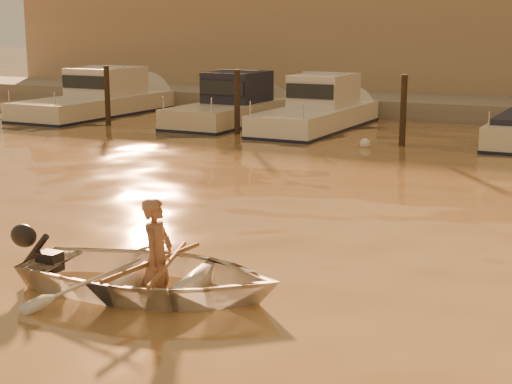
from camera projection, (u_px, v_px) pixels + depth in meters
The scene contains 17 objects.
ground_plane at pixel (109, 293), 10.10m from camera, with size 160.00×160.00×0.00m, color olive.
dinghy at pixel (151, 275), 10.05m from camera, with size 2.46×3.45×0.71m, color silver.
person at pixel (157, 258), 9.97m from camera, with size 0.57×0.37×1.55m, color #94674A.
outboard_motor at pixel (49, 261), 10.50m from camera, with size 0.90×0.40×0.70m, color black, non-canonical shape.
oar_port at pixel (168, 263), 9.94m from camera, with size 0.06×0.06×2.10m, color brown.
oar_starboard at pixel (154, 262), 10.00m from camera, with size 0.06×0.06×2.10m, color brown.
moored_boat_0 at pixel (96, 98), 29.54m from camera, with size 2.52×7.93×1.75m, color silver, non-canonical shape.
moored_boat_1 at pixel (230, 105), 27.00m from camera, with size 2.20×6.57×1.75m, color beige, non-canonical shape.
moored_boat_2 at pixel (316, 110), 25.57m from camera, with size 2.13×7.18×1.75m, color white, non-canonical shape.
piling_0 at pixel (107, 98), 26.58m from camera, with size 0.18×0.18×2.20m, color #2D2319.
piling_1 at pixel (237, 105), 24.37m from camera, with size 0.18×0.18×2.20m, color #2D2319.
piling_2 at pixel (403, 114), 22.04m from camera, with size 0.18×0.18×2.20m, color #2D2319.
fender_a at pixel (48, 120), 27.30m from camera, with size 0.30×0.30×0.30m, color silver.
fender_b at pixel (175, 128), 25.19m from camera, with size 0.30×0.30×0.30m, color orange.
fender_c at pixel (365, 144), 21.93m from camera, with size 0.30×0.30×0.30m, color white.
quay at pixel (468, 113), 28.82m from camera, with size 52.00×4.00×1.00m, color gray.
waterfront_building at pixel (498, 47), 33.15m from camera, with size 46.00×7.00×4.80m, color #9E8466.
Camera 1 is at (6.03, -7.71, 3.40)m, focal length 55.00 mm.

